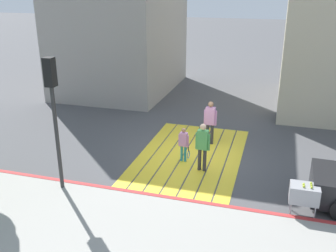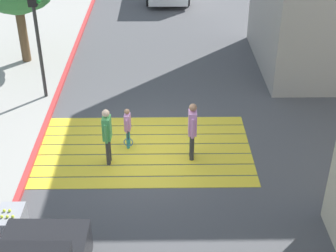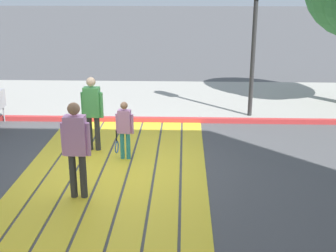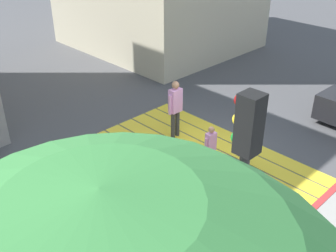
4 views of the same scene
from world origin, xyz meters
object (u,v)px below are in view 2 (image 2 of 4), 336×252
pedestrian_adult_lead (107,133)px  pedestrian_child_with_racket (128,126)px  traffic_light_corner (36,17)px  pedestrian_adult_trailing (192,127)px  tennis_ball_cart (11,222)px

pedestrian_adult_lead → pedestrian_child_with_racket: size_ratio=1.32×
traffic_light_corner → pedestrian_adult_trailing: bearing=-37.3°
pedestrian_adult_lead → pedestrian_child_with_racket: 0.99m
tennis_ball_cart → pedestrian_adult_trailing: size_ratio=0.56×
pedestrian_adult_lead → pedestrian_adult_trailing: 2.41m
traffic_light_corner → pedestrian_adult_lead: 5.14m
traffic_light_corner → pedestrian_child_with_racket: size_ratio=3.21×
traffic_light_corner → pedestrian_adult_lead: bearing=-57.1°
traffic_light_corner → tennis_ball_cart: size_ratio=4.17×
traffic_light_corner → pedestrian_adult_lead: traffic_light_corner is taller
tennis_ball_cart → pedestrian_child_with_racket: 4.74m
pedestrian_adult_lead → pedestrian_adult_trailing: (2.40, 0.19, 0.04)m
tennis_ball_cart → pedestrian_child_with_racket: bearing=59.4°
traffic_light_corner → pedestrian_child_with_racket: (3.09, -3.18, -2.29)m
traffic_light_corner → pedestrian_adult_lead: size_ratio=2.43×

